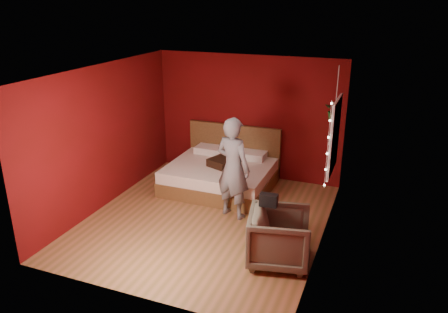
% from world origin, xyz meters
% --- Properties ---
extents(floor, '(4.50, 4.50, 0.00)m').
position_xyz_m(floor, '(0.00, 0.00, 0.00)').
color(floor, '#99603D').
rests_on(floor, ground).
extents(room_walls, '(4.04, 4.54, 2.62)m').
position_xyz_m(room_walls, '(0.00, 0.00, 1.68)').
color(room_walls, '#630A0D').
rests_on(room_walls, ground).
extents(window, '(0.05, 0.97, 1.27)m').
position_xyz_m(window, '(1.97, 0.90, 1.50)').
color(window, white).
rests_on(window, room_walls).
extents(fairy_lights, '(0.04, 0.04, 1.45)m').
position_xyz_m(fairy_lights, '(1.94, 0.38, 1.50)').
color(fairy_lights, silver).
rests_on(fairy_lights, room_walls).
extents(bed, '(2.05, 1.74, 1.13)m').
position_xyz_m(bed, '(-0.27, 1.43, 0.29)').
color(bed, brown).
rests_on(bed, ground).
extents(person, '(0.76, 0.60, 1.82)m').
position_xyz_m(person, '(0.38, 0.33, 0.91)').
color(person, slate).
rests_on(person, ground).
extents(armchair, '(1.05, 1.03, 0.81)m').
position_xyz_m(armchair, '(1.51, -0.79, 0.40)').
color(armchair, '#65634F').
rests_on(armchair, ground).
extents(handbag, '(0.27, 0.14, 0.19)m').
position_xyz_m(handbag, '(1.29, -0.65, 0.90)').
color(handbag, black).
rests_on(handbag, armchair).
extents(throw_pillow, '(0.55, 0.55, 0.15)m').
position_xyz_m(throw_pillow, '(-0.22, 1.29, 0.59)').
color(throw_pillow, black).
rests_on(throw_pillow, bed).
extents(hanging_plant, '(0.39, 0.35, 0.97)m').
position_xyz_m(hanging_plant, '(1.88, 1.43, 1.81)').
color(hanging_plant, silver).
rests_on(hanging_plant, room_walls).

